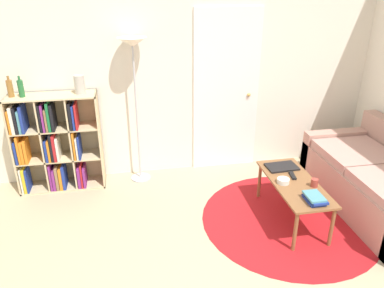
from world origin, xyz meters
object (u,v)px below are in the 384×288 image
(vase_on_shelf, at_px, (80,85))
(bottle_middle, at_px, (21,88))
(coffee_table, at_px, (294,186))
(bowl, at_px, (283,181))
(floor_lamp, at_px, (133,58))
(couch, at_px, (384,184))
(bottle_left, at_px, (10,88))
(laptop, at_px, (282,167))
(cup, at_px, (314,183))
(bookshelf, at_px, (54,143))

(vase_on_shelf, bearing_deg, bottle_middle, -178.76)
(coffee_table, relative_size, bottle_middle, 4.47)
(bowl, bearing_deg, floor_lamp, 139.92)
(couch, distance_m, vase_on_shelf, 3.51)
(coffee_table, bearing_deg, bottle_left, 157.62)
(laptop, xyz_separation_m, cup, (0.15, -0.43, 0.03))
(vase_on_shelf, bearing_deg, couch, -19.51)
(floor_lamp, xyz_separation_m, coffee_table, (1.50, -1.16, -1.12))
(laptop, height_order, bottle_left, bottle_left)
(couch, distance_m, laptop, 1.12)
(bottle_left, bearing_deg, bowl, -23.28)
(cup, distance_m, bottle_left, 3.34)
(floor_lamp, bearing_deg, laptop, -29.44)
(cup, distance_m, vase_on_shelf, 2.70)
(bottle_left, bearing_deg, vase_on_shelf, -0.92)
(couch, height_order, cup, couch)
(floor_lamp, bearing_deg, bookshelf, -179.87)
(couch, bearing_deg, bowl, -178.58)
(bookshelf, bearing_deg, bottle_middle, -176.32)
(couch, xyz_separation_m, bottle_left, (-3.91, 1.14, 0.95))
(cup, height_order, vase_on_shelf, vase_on_shelf)
(bowl, height_order, vase_on_shelf, vase_on_shelf)
(cup, relative_size, bottle_left, 0.36)
(bowl, relative_size, bottle_middle, 0.53)
(coffee_table, xyz_separation_m, bottle_left, (-2.84, 1.17, 0.85))
(laptop, distance_m, bowl, 0.34)
(laptop, relative_size, vase_on_shelf, 1.65)
(floor_lamp, height_order, cup, floor_lamp)
(bookshelf, relative_size, bottle_middle, 4.97)
(couch, bearing_deg, bottle_middle, 163.64)
(couch, relative_size, laptop, 5.30)
(bowl, relative_size, vase_on_shelf, 0.59)
(bookshelf, relative_size, vase_on_shelf, 5.52)
(bookshelf, distance_m, floor_lamp, 1.36)
(cup, xyz_separation_m, vase_on_shelf, (-2.26, 1.27, 0.76))
(coffee_table, height_order, bottle_middle, bottle_middle)
(coffee_table, xyz_separation_m, vase_on_shelf, (-2.11, 1.16, 0.86))
(bookshelf, height_order, couch, bookshelf)
(bowl, xyz_separation_m, bottle_left, (-2.71, 1.17, 0.77))
(bookshelf, xyz_separation_m, laptop, (2.47, -0.84, -0.11))
(coffee_table, bearing_deg, bowl, 179.66)
(couch, bearing_deg, bookshelf, 162.35)
(bookshelf, height_order, coffee_table, bookshelf)
(couch, xyz_separation_m, vase_on_shelf, (-3.18, 1.13, 0.96))
(bowl, bearing_deg, vase_on_shelf, 149.79)
(floor_lamp, relative_size, couch, 0.96)
(laptop, relative_size, bowl, 2.78)
(floor_lamp, xyz_separation_m, bowl, (1.38, -1.16, -1.04))
(bookshelf, bearing_deg, couch, -17.65)
(coffee_table, xyz_separation_m, bowl, (-0.12, 0.00, 0.08))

